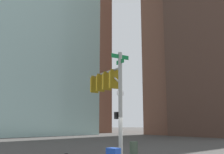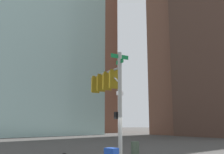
# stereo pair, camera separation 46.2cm
# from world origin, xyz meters

# --- Properties ---
(signal_pole_assembly) EXTENTS (1.34, 4.13, 6.26)m
(signal_pole_assembly) POSITION_xyz_m (0.28, -1.44, 4.27)
(signal_pole_assembly) COLOR gray
(signal_pole_assembly) RESTS_ON ground_plane
(litter_bin) EXTENTS (0.56, 0.56, 0.95)m
(litter_bin) POSITION_xyz_m (-2.74, -2.28, 0.47)
(litter_bin) COLOR #384738
(litter_bin) RESTS_ON ground_plane
(building_brick_nearside) EXTENTS (21.43, 15.32, 52.07)m
(building_brick_nearside) POSITION_xyz_m (-39.47, -17.34, 26.04)
(building_brick_nearside) COLOR brown
(building_brick_nearside) RESTS_ON ground_plane
(building_brick_farside) EXTENTS (17.87, 18.89, 51.28)m
(building_brick_farside) POSITION_xyz_m (-20.84, -45.42, 25.64)
(building_brick_farside) COLOR brown
(building_brick_farside) RESTS_ON ground_plane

